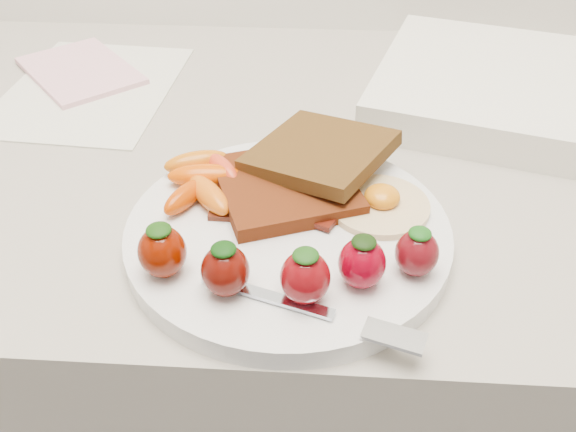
{
  "coord_description": "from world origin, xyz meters",
  "views": [
    {
      "loc": [
        0.06,
        1.13,
        1.25
      ],
      "look_at": [
        0.03,
        1.54,
        0.93
      ],
      "focal_mm": 40.0,
      "sensor_mm": 36.0,
      "label": 1
    }
  ],
  "objects": [
    {
      "name": "baby_carrots",
      "position": [
        -0.05,
        1.58,
        0.93
      ],
      "size": [
        0.08,
        0.1,
        0.02
      ],
      "color": "#D54900",
      "rests_on": "plate"
    },
    {
      "name": "appliance",
      "position": [
        0.28,
        1.79,
        0.92
      ],
      "size": [
        0.39,
        0.34,
        0.04
      ],
      "primitive_type": "cube",
      "rotation": [
        0.0,
        0.0,
        -0.28
      ],
      "color": "white",
      "rests_on": "counter"
    },
    {
      "name": "toast_lower",
      "position": [
        0.02,
        1.58,
        0.93
      ],
      "size": [
        0.14,
        0.14,
        0.01
      ],
      "primitive_type": "cube",
      "rotation": [
        0.0,
        0.0,
        0.36
      ],
      "color": "#481708",
      "rests_on": "plate"
    },
    {
      "name": "fried_egg",
      "position": [
        0.11,
        1.56,
        0.92
      ],
      "size": [
        0.11,
        0.11,
        0.02
      ],
      "color": "silver",
      "rests_on": "plate"
    },
    {
      "name": "plate",
      "position": [
        0.03,
        1.54,
        0.91
      ],
      "size": [
        0.27,
        0.27,
        0.02
      ],
      "primitive_type": "cylinder",
      "color": "silver",
      "rests_on": "counter"
    },
    {
      "name": "bacon_strips",
      "position": [
        0.02,
        1.56,
        0.92
      ],
      "size": [
        0.11,
        0.06,
        0.01
      ],
      "color": "black",
      "rests_on": "plate"
    },
    {
      "name": "notepad",
      "position": [
        -0.25,
        1.84,
        0.91
      ],
      "size": [
        0.18,
        0.19,
        0.01
      ],
      "primitive_type": "cube",
      "rotation": [
        0.0,
        0.0,
        0.71
      ],
      "color": "#E7A8B6",
      "rests_on": "paper_sheet"
    },
    {
      "name": "counter",
      "position": [
        0.0,
        1.7,
        0.45
      ],
      "size": [
        2.0,
        0.6,
        0.9
      ],
      "primitive_type": "cube",
      "color": "gray",
      "rests_on": "ground"
    },
    {
      "name": "toast_upper",
      "position": [
        0.05,
        1.62,
        0.94
      ],
      "size": [
        0.15,
        0.15,
        0.03
      ],
      "primitive_type": "cube",
      "rotation": [
        0.0,
        -0.1,
        -0.51
      ],
      "color": "black",
      "rests_on": "toast_lower"
    },
    {
      "name": "paper_sheet",
      "position": [
        -0.22,
        1.8,
        0.9
      ],
      "size": [
        0.2,
        0.26,
        0.0
      ],
      "primitive_type": "cube",
      "rotation": [
        0.0,
        0.0,
        -0.07
      ],
      "color": "silver",
      "rests_on": "counter"
    },
    {
      "name": "fork",
      "position": [
        0.06,
        1.44,
        0.92
      ],
      "size": [
        0.16,
        0.07,
        0.0
      ],
      "color": "silver",
      "rests_on": "plate"
    },
    {
      "name": "strawberries",
      "position": [
        0.03,
        1.47,
        0.94
      ],
      "size": [
        0.22,
        0.07,
        0.04
      ],
      "color": "#600F00",
      "rests_on": "plate"
    }
  ]
}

